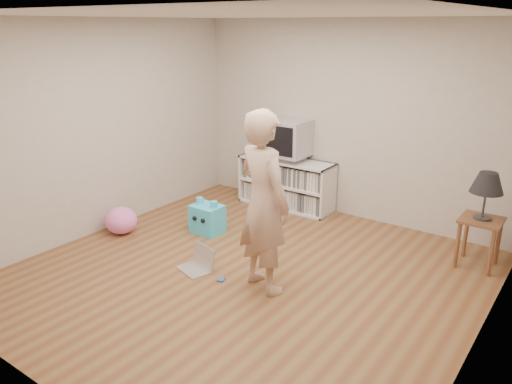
{
  "coord_description": "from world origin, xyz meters",
  "views": [
    {
      "loc": [
        2.85,
        -3.76,
        2.52
      ],
      "look_at": [
        -0.16,
        0.4,
        0.78
      ],
      "focal_mm": 35.0,
      "sensor_mm": 36.0,
      "label": 1
    }
  ],
  "objects_px": {
    "side_table": "(480,230)",
    "laptop": "(199,263)",
    "media_unit": "(287,183)",
    "plush_blue": "(207,218)",
    "dvd_deck": "(287,157)",
    "plush_pink": "(121,220)",
    "table_lamp": "(487,184)",
    "person": "(264,203)",
    "crt_tv": "(287,137)"
  },
  "relations": [
    {
      "from": "crt_tv",
      "to": "laptop",
      "type": "distance_m",
      "value": 2.42
    },
    {
      "from": "table_lamp",
      "to": "plush_pink",
      "type": "height_order",
      "value": "table_lamp"
    },
    {
      "from": "media_unit",
      "to": "laptop",
      "type": "xyz_separation_m",
      "value": [
        0.3,
        -2.23,
        -0.28
      ]
    },
    {
      "from": "plush_pink",
      "to": "person",
      "type": "bearing_deg",
      "value": -1.67
    },
    {
      "from": "crt_tv",
      "to": "table_lamp",
      "type": "xyz_separation_m",
      "value": [
        2.7,
        -0.37,
        -0.08
      ]
    },
    {
      "from": "plush_blue",
      "to": "plush_pink",
      "type": "bearing_deg",
      "value": -141.64
    },
    {
      "from": "crt_tv",
      "to": "laptop",
      "type": "relative_size",
      "value": 1.39
    },
    {
      "from": "table_lamp",
      "to": "dvd_deck",
      "type": "bearing_deg",
      "value": 172.2
    },
    {
      "from": "dvd_deck",
      "to": "laptop",
      "type": "bearing_deg",
      "value": -82.37
    },
    {
      "from": "side_table",
      "to": "table_lamp",
      "type": "xyz_separation_m",
      "value": [
        0.0,
        0.0,
        0.53
      ]
    },
    {
      "from": "crt_tv",
      "to": "person",
      "type": "relative_size",
      "value": 0.33
    },
    {
      "from": "plush_pink",
      "to": "media_unit",
      "type": "bearing_deg",
      "value": 60.81
    },
    {
      "from": "person",
      "to": "plush_blue",
      "type": "xyz_separation_m",
      "value": [
        -1.37,
        0.72,
        -0.72
      ]
    },
    {
      "from": "dvd_deck",
      "to": "plush_blue",
      "type": "height_order",
      "value": "dvd_deck"
    },
    {
      "from": "crt_tv",
      "to": "plush_pink",
      "type": "bearing_deg",
      "value": -119.42
    },
    {
      "from": "crt_tv",
      "to": "person",
      "type": "distance_m",
      "value": 2.38
    },
    {
      "from": "dvd_deck",
      "to": "side_table",
      "type": "relative_size",
      "value": 0.82
    },
    {
      "from": "media_unit",
      "to": "table_lamp",
      "type": "height_order",
      "value": "table_lamp"
    },
    {
      "from": "laptop",
      "to": "plush_pink",
      "type": "distance_m",
      "value": 1.46
    },
    {
      "from": "side_table",
      "to": "table_lamp",
      "type": "height_order",
      "value": "table_lamp"
    },
    {
      "from": "table_lamp",
      "to": "person",
      "type": "bearing_deg",
      "value": -132.85
    },
    {
      "from": "media_unit",
      "to": "person",
      "type": "xyz_separation_m",
      "value": [
        1.08,
        -2.13,
        0.55
      ]
    },
    {
      "from": "side_table",
      "to": "plush_blue",
      "type": "xyz_separation_m",
      "value": [
        -3.0,
        -1.02,
        -0.23
      ]
    },
    {
      "from": "side_table",
      "to": "plush_blue",
      "type": "distance_m",
      "value": 3.17
    },
    {
      "from": "plush_blue",
      "to": "table_lamp",
      "type": "bearing_deg",
      "value": 19.88
    },
    {
      "from": "table_lamp",
      "to": "plush_blue",
      "type": "bearing_deg",
      "value": -161.11
    },
    {
      "from": "side_table",
      "to": "table_lamp",
      "type": "distance_m",
      "value": 0.53
    },
    {
      "from": "crt_tv",
      "to": "plush_blue",
      "type": "relative_size",
      "value": 1.37
    },
    {
      "from": "dvd_deck",
      "to": "side_table",
      "type": "bearing_deg",
      "value": -7.8
    },
    {
      "from": "table_lamp",
      "to": "person",
      "type": "distance_m",
      "value": 2.38
    },
    {
      "from": "media_unit",
      "to": "plush_blue",
      "type": "height_order",
      "value": "media_unit"
    },
    {
      "from": "media_unit",
      "to": "side_table",
      "type": "height_order",
      "value": "media_unit"
    },
    {
      "from": "side_table",
      "to": "laptop",
      "type": "relative_size",
      "value": 1.28
    },
    {
      "from": "person",
      "to": "laptop",
      "type": "distance_m",
      "value": 1.15
    },
    {
      "from": "media_unit",
      "to": "side_table",
      "type": "distance_m",
      "value": 2.73
    },
    {
      "from": "crt_tv",
      "to": "table_lamp",
      "type": "height_order",
      "value": "crt_tv"
    },
    {
      "from": "table_lamp",
      "to": "plush_pink",
      "type": "relative_size",
      "value": 1.28
    },
    {
      "from": "crt_tv",
      "to": "table_lamp",
      "type": "relative_size",
      "value": 1.17
    },
    {
      "from": "crt_tv",
      "to": "side_table",
      "type": "bearing_deg",
      "value": -7.73
    },
    {
      "from": "side_table",
      "to": "person",
      "type": "relative_size",
      "value": 0.3
    },
    {
      "from": "crt_tv",
      "to": "side_table",
      "type": "xyz_separation_m",
      "value": [
        2.7,
        -0.37,
        -0.6
      ]
    },
    {
      "from": "crt_tv",
      "to": "media_unit",
      "type": "bearing_deg",
      "value": 90.0
    },
    {
      "from": "plush_blue",
      "to": "dvd_deck",
      "type": "bearing_deg",
      "value": 79.09
    },
    {
      "from": "dvd_deck",
      "to": "plush_pink",
      "type": "xyz_separation_m",
      "value": [
        -1.16,
        -2.05,
        -0.56
      ]
    },
    {
      "from": "media_unit",
      "to": "plush_pink",
      "type": "distance_m",
      "value": 2.38
    },
    {
      "from": "table_lamp",
      "to": "side_table",
      "type": "bearing_deg",
      "value": 0.0
    },
    {
      "from": "crt_tv",
      "to": "plush_pink",
      "type": "distance_m",
      "value": 2.5
    },
    {
      "from": "laptop",
      "to": "plush_blue",
      "type": "height_order",
      "value": "plush_blue"
    },
    {
      "from": "table_lamp",
      "to": "laptop",
      "type": "bearing_deg",
      "value": -142.51
    },
    {
      "from": "table_lamp",
      "to": "plush_blue",
      "type": "xyz_separation_m",
      "value": [
        -3.0,
        -1.02,
        -0.75
      ]
    }
  ]
}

